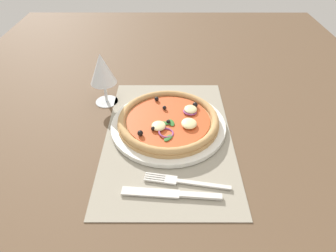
{
  "coord_description": "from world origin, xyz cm",
  "views": [
    {
      "loc": [
        -54.06,
        -0.08,
        47.19
      ],
      "look_at": [
        1.01,
        0.0,
        2.53
      ],
      "focal_mm": 30.91,
      "sensor_mm": 36.0,
      "label": 1
    }
  ],
  "objects": [
    {
      "name": "fork",
      "position": [
        -14.87,
        -2.87,
        0.62
      ],
      "size": [
        4.57,
        17.99,
        0.44
      ],
      "rotation": [
        0.0,
        0.0,
        1.4
      ],
      "color": "silver",
      "rests_on": "placemat"
    },
    {
      "name": "placemat",
      "position": [
        0.0,
        0.0,
        0.2
      ],
      "size": [
        48.25,
        31.02,
        0.4
      ],
      "primitive_type": "cube",
      "color": "gray",
      "rests_on": "ground_plane"
    },
    {
      "name": "ground_plane",
      "position": [
        0.0,
        0.0,
        -1.2
      ],
      "size": [
        190.0,
        140.0,
        2.4
      ],
      "primitive_type": "cube",
      "color": "brown"
    },
    {
      "name": "knife",
      "position": [
        -18.03,
        -0.39,
        0.65
      ],
      "size": [
        3.25,
        20.07,
        0.62
      ],
      "rotation": [
        0.0,
        0.0,
        1.49
      ],
      "color": "silver",
      "rests_on": "placemat"
    },
    {
      "name": "pizza",
      "position": [
        3.31,
        0.23,
        2.61
      ],
      "size": [
        25.54,
        25.54,
        2.69
      ],
      "color": "tan",
      "rests_on": "plate"
    },
    {
      "name": "wine_glass",
      "position": [
        15.27,
        17.75,
        10.18
      ],
      "size": [
        7.2,
        7.2,
        14.9
      ],
      "color": "silver",
      "rests_on": "ground_plane"
    },
    {
      "name": "plate",
      "position": [
        3.35,
        0.33,
        0.96
      ],
      "size": [
        29.06,
        29.06,
        1.13
      ],
      "primitive_type": "cylinder",
      "color": "silver",
      "rests_on": "placemat"
    }
  ]
}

